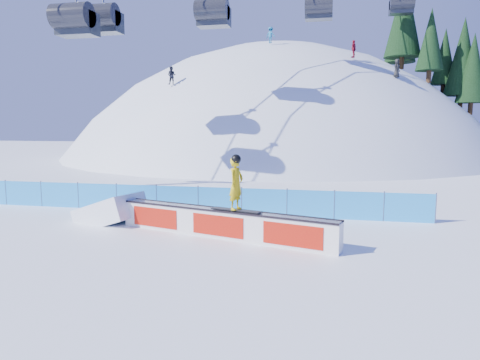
# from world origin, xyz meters

# --- Properties ---
(ground) EXTENTS (160.00, 160.00, 0.00)m
(ground) POSITION_xyz_m (0.00, 0.00, 0.00)
(ground) COLOR white
(ground) RESTS_ON ground
(snow_hill) EXTENTS (64.00, 64.00, 64.00)m
(snow_hill) POSITION_xyz_m (0.00, 42.00, -18.00)
(snow_hill) COLOR white
(snow_hill) RESTS_ON ground
(safety_fence) EXTENTS (22.05, 0.05, 1.30)m
(safety_fence) POSITION_xyz_m (0.00, 4.50, 0.60)
(safety_fence) COLOR #269DF5
(safety_fence) RESTS_ON ground
(rail_box) EXTENTS (8.36, 2.99, 1.02)m
(rail_box) POSITION_xyz_m (3.07, 0.64, 0.50)
(rail_box) COLOR white
(rail_box) RESTS_ON ground
(snow_ramp) EXTENTS (3.14, 2.44, 1.72)m
(snow_ramp) POSITION_xyz_m (-2.05, 2.15, 0.00)
(snow_ramp) COLOR white
(snow_ramp) RESTS_ON ground
(snowboarder) EXTENTS (1.88, 0.85, 1.94)m
(snowboarder) POSITION_xyz_m (3.63, 0.47, 1.98)
(snowboarder) COLOR black
(snowboarder) RESTS_ON rail_box
(distant_skiers) EXTENTS (21.23, 8.59, 6.46)m
(distant_skiers) POSITION_xyz_m (2.63, 29.21, 10.80)
(distant_skiers) COLOR black
(distant_skiers) RESTS_ON ground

